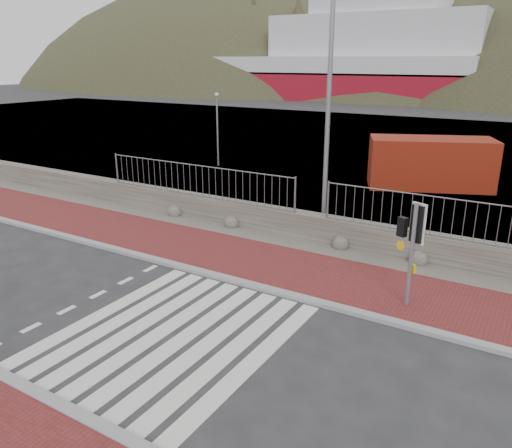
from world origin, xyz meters
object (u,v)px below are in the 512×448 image
Objects in this scene: ferry at (335,63)px; shipping_container at (430,163)px; streetlight at (333,85)px; traffic_signal_far at (412,233)px.

shipping_container is at bearing -62.68° from ferry.
ferry is 5.51× the size of streetlight.
traffic_signal_far is at bearing -101.65° from shipping_container.
streetlight reaches higher than traffic_signal_far.
traffic_signal_far is at bearing -65.76° from ferry.
ferry is at bearing 95.05° from shipping_container.
traffic_signal_far is 13.16m from shipping_container.
streetlight is 9.80m from shipping_container.
streetlight is at bearing -67.43° from ferry.
ferry is at bearing -43.52° from traffic_signal_far.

